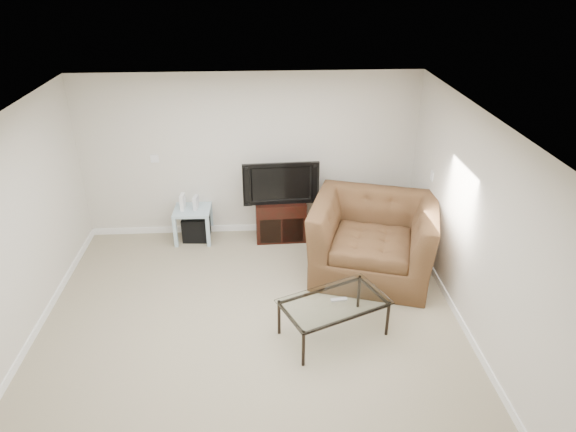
{
  "coord_description": "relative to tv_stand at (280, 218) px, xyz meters",
  "views": [
    {
      "loc": [
        0.16,
        -4.73,
        3.94
      ],
      "look_at": [
        0.5,
        1.2,
        0.9
      ],
      "focal_mm": 32.0,
      "sensor_mm": 36.0,
      "label": 1
    }
  ],
  "objects": [
    {
      "name": "dvd_player",
      "position": [
        0.0,
        -0.04,
        0.21
      ],
      "size": [
        0.4,
        0.28,
        0.05
      ],
      "primitive_type": "cube",
      "rotation": [
        0.0,
        0.0,
        0.03
      ],
      "color": "black",
      "rests_on": "tv_stand"
    },
    {
      "name": "game_case",
      "position": [
        -1.27,
        -0.02,
        0.31
      ],
      "size": [
        0.08,
        0.16,
        0.21
      ],
      "primitive_type": "cube",
      "rotation": [
        0.0,
        0.0,
        -0.18
      ],
      "color": "silver",
      "rests_on": "side_table"
    },
    {
      "name": "television",
      "position": [
        0.0,
        -0.03,
        0.64
      ],
      "size": [
        1.05,
        0.26,
        0.65
      ],
      "primitive_type": "imported",
      "rotation": [
        0.0,
        0.0,
        0.05
      ],
      "color": "black",
      "rests_on": "tv_stand"
    },
    {
      "name": "floor",
      "position": [
        -0.44,
        -2.28,
        -0.31
      ],
      "size": [
        5.0,
        5.0,
        0.0
      ],
      "primitive_type": "plane",
      "color": "tan",
      "rests_on": "ground"
    },
    {
      "name": "wall_left",
      "position": [
        -2.94,
        -2.28,
        0.94
      ],
      "size": [
        0.02,
        5.0,
        2.5
      ],
      "primitive_type": "cube",
      "color": "silver",
      "rests_on": "ground"
    },
    {
      "name": "subwoofer",
      "position": [
        -1.3,
        0.02,
        -0.13
      ],
      "size": [
        0.41,
        0.41,
        0.38
      ],
      "primitive_type": "cube",
      "rotation": [
        0.0,
        0.0,
        -0.06
      ],
      "color": "black",
      "rests_on": "floor"
    },
    {
      "name": "remote",
      "position": [
        0.56,
        -2.34,
        0.16
      ],
      "size": [
        0.19,
        0.07,
        0.02
      ],
      "primitive_type": "cube",
      "rotation": [
        0.0,
        0.0,
        0.12
      ],
      "color": "#B2B2B7",
      "rests_on": "coffee_table"
    },
    {
      "name": "plate_back",
      "position": [
        -1.84,
        0.21,
        0.94
      ],
      "size": [
        0.12,
        0.02,
        0.12
      ],
      "primitive_type": "cube",
      "color": "white",
      "rests_on": "wall_back"
    },
    {
      "name": "tv_stand",
      "position": [
        0.0,
        0.0,
        0.0
      ],
      "size": [
        0.77,
        0.55,
        0.63
      ],
      "primitive_type": null,
      "rotation": [
        0.0,
        0.0,
        0.03
      ],
      "color": "black",
      "rests_on": "floor"
    },
    {
      "name": "plate_right_switch",
      "position": [
        2.04,
        -0.68,
        0.94
      ],
      "size": [
        0.02,
        0.09,
        0.13
      ],
      "primitive_type": "cube",
      "color": "white",
      "rests_on": "wall_right"
    },
    {
      "name": "recliner",
      "position": [
        1.2,
        -1.08,
        0.39
      ],
      "size": [
        1.84,
        1.47,
        1.4
      ],
      "primitive_type": "imported",
      "rotation": [
        0.0,
        0.0,
        -0.3
      ],
      "color": "brown",
      "rests_on": "floor"
    },
    {
      "name": "wall_back",
      "position": [
        -0.44,
        0.22,
        0.94
      ],
      "size": [
        5.0,
        0.02,
        2.5
      ],
      "primitive_type": "cube",
      "color": "silver",
      "rests_on": "ground"
    },
    {
      "name": "wall_right",
      "position": [
        2.06,
        -2.28,
        0.94
      ],
      "size": [
        0.02,
        5.0,
        2.5
      ],
      "primitive_type": "cube",
      "color": "silver",
      "rests_on": "ground"
    },
    {
      "name": "side_table",
      "position": [
        -1.33,
        0.0,
        -0.05
      ],
      "size": [
        0.56,
        0.56,
        0.52
      ],
      "primitive_type": null,
      "rotation": [
        0.0,
        0.0,
        -0.02
      ],
      "color": "#A9C1CB",
      "rests_on": "floor"
    },
    {
      "name": "ceiling",
      "position": [
        -0.44,
        -2.28,
        2.19
      ],
      "size": [
        5.0,
        5.0,
        0.0
      ],
      "primitive_type": "plane",
      "color": "white",
      "rests_on": "ground"
    },
    {
      "name": "coffee_table",
      "position": [
        0.5,
        -2.36,
        -0.08
      ],
      "size": [
        1.35,
        1.08,
        0.46
      ],
      "primitive_type": null,
      "rotation": [
        0.0,
        0.0,
        0.41
      ],
      "color": "black",
      "rests_on": "floor"
    },
    {
      "name": "plate_right_outlet",
      "position": [
        2.04,
        -0.98,
        -0.01
      ],
      "size": [
        0.02,
        0.08,
        0.12
      ],
      "primitive_type": "cube",
      "color": "white",
      "rests_on": "wall_right"
    },
    {
      "name": "game_console",
      "position": [
        -1.46,
        -0.02,
        0.33
      ],
      "size": [
        0.07,
        0.18,
        0.24
      ],
      "primitive_type": "cube",
      "rotation": [
        0.0,
        0.0,
        -0.09
      ],
      "color": "white",
      "rests_on": "side_table"
    }
  ]
}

